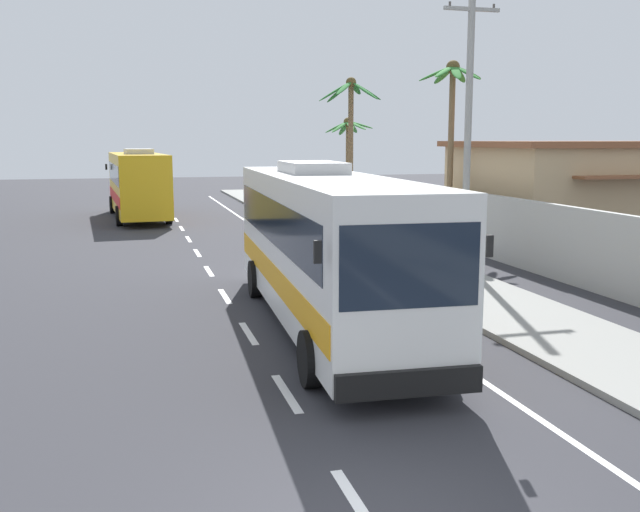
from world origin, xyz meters
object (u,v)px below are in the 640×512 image
coach_bus_far_lane (138,183)px  palm_third (452,107)px  utility_pole_mid (468,115)px  roadside_building (593,193)px  coach_bus_foreground (325,243)px  pedestrian_near_kerb (412,242)px  motorcycle_beside_bus (339,248)px  palm_nearest (351,119)px  palm_second (348,142)px

coach_bus_far_lane → palm_third: bearing=-48.5°
utility_pole_mid → roadside_building: 9.08m
coach_bus_foreground → pedestrian_near_kerb: bearing=52.1°
coach_bus_foreground → roadside_building: roadside_building is taller
coach_bus_far_lane → palm_third: (12.43, -14.04, 3.69)m
coach_bus_far_lane → utility_pole_mid: (10.71, -19.03, 3.19)m
pedestrian_near_kerb → coach_bus_far_lane: bearing=143.7°
motorcycle_beside_bus → palm_nearest: 15.73m
pedestrian_near_kerb → utility_pole_mid: 4.75m
pedestrian_near_kerb → motorcycle_beside_bus: bearing=171.2°
palm_second → roadside_building: 17.09m
coach_bus_far_lane → motorcycle_beside_bus: coach_bus_far_lane is taller
pedestrian_near_kerb → coach_bus_foreground: bearing=-97.9°
utility_pole_mid → palm_second: bearing=84.7°
pedestrian_near_kerb → palm_nearest: bearing=110.1°
coach_bus_far_lane → palm_second: 12.73m
coach_bus_foreground → utility_pole_mid: size_ratio=1.20×
pedestrian_near_kerb → palm_third: bearing=84.5°
palm_second → palm_nearest: bearing=-105.6°
coach_bus_foreground → coach_bus_far_lane: (-3.88, 25.49, 0.03)m
motorcycle_beside_bus → utility_pole_mid: bearing=-16.3°
coach_bus_foreground → coach_bus_far_lane: bearing=98.7°
roadside_building → pedestrian_near_kerb: bearing=-157.2°
coach_bus_far_lane → pedestrian_near_kerb: bearing=-66.2°
coach_bus_foreground → utility_pole_mid: (6.82, 6.47, 3.23)m
pedestrian_near_kerb → palm_nearest: 16.67m
palm_second → roadside_building: (5.91, -15.90, -2.11)m
pedestrian_near_kerb → palm_nearest: size_ratio=0.22×
motorcycle_beside_bus → palm_third: palm_third is taller
coach_bus_far_lane → motorcycle_beside_bus: 18.99m
coach_bus_foreground → palm_nearest: size_ratio=1.56×
coach_bus_foreground → palm_second: bearing=71.7°
utility_pole_mid → palm_third: size_ratio=1.33×
utility_pole_mid → palm_nearest: (0.62, 15.37, 0.31)m
motorcycle_beside_bus → palm_third: (5.94, 3.76, 5.08)m
motorcycle_beside_bus → utility_pole_mid: (4.21, -1.23, 4.59)m
coach_bus_far_lane → palm_second: (12.51, 0.58, 2.26)m
palm_nearest → palm_third: palm_nearest is taller
coach_bus_far_lane → palm_third: palm_third is taller
coach_bus_foreground → motorcycle_beside_bus: bearing=71.3°
palm_third → roadside_building: palm_third is taller
palm_nearest → coach_bus_far_lane: bearing=162.1°
motorcycle_beside_bus → utility_pole_mid: 6.35m
utility_pole_mid → roadside_building: utility_pole_mid is taller
pedestrian_near_kerb → palm_third: palm_third is taller
motorcycle_beside_bus → palm_second: (6.02, 18.37, 3.66)m
motorcycle_beside_bus → pedestrian_near_kerb: bearing=-38.8°
palm_second → coach_bus_foreground: bearing=-108.3°
utility_pole_mid → palm_second: size_ratio=1.76×
utility_pole_mid → palm_third: 5.30m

